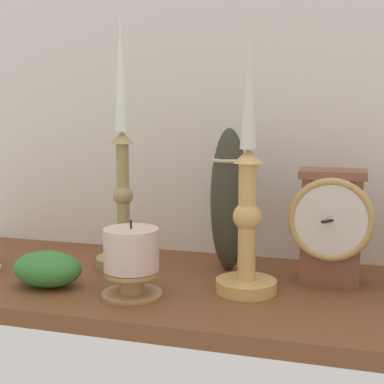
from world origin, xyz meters
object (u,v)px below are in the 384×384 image
at_px(mantel_clock, 331,225).
at_px(candlestick_tall_left, 247,209).
at_px(tall_ceramic_vase, 229,199).
at_px(pillar_candle_front, 132,259).
at_px(candlestick_tall_center, 123,190).

relative_size(mantel_clock, candlestick_tall_left, 0.46).
xyz_separation_m(candlestick_tall_left, tall_ceramic_vase, (-0.05, 0.10, -0.00)).
distance_m(mantel_clock, pillar_candle_front, 0.30).
height_order(candlestick_tall_center, tall_ceramic_vase, candlestick_tall_center).
height_order(mantel_clock, tall_ceramic_vase, tall_ceramic_vase).
xyz_separation_m(mantel_clock, candlestick_tall_center, (-0.33, -0.01, 0.04)).
height_order(candlestick_tall_left, tall_ceramic_vase, candlestick_tall_left).
bearing_deg(candlestick_tall_center, pillar_candle_front, -62.31).
bearing_deg(pillar_candle_front, mantel_clock, 26.87).
xyz_separation_m(mantel_clock, pillar_candle_front, (-0.27, -0.14, -0.04)).
bearing_deg(tall_ceramic_vase, candlestick_tall_center, -169.57).
bearing_deg(candlestick_tall_center, candlestick_tall_left, -17.08).
bearing_deg(candlestick_tall_center, tall_ceramic_vase, 10.43).
distance_m(candlestick_tall_left, tall_ceramic_vase, 0.11).
height_order(candlestick_tall_center, pillar_candle_front, candlestick_tall_center).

